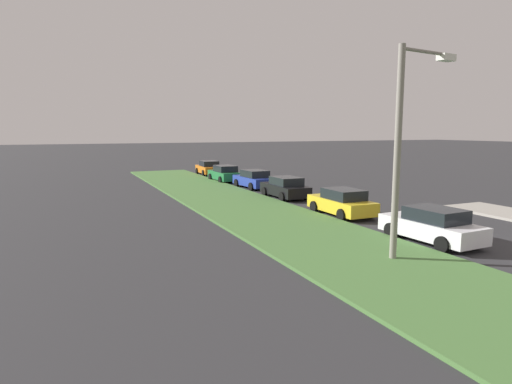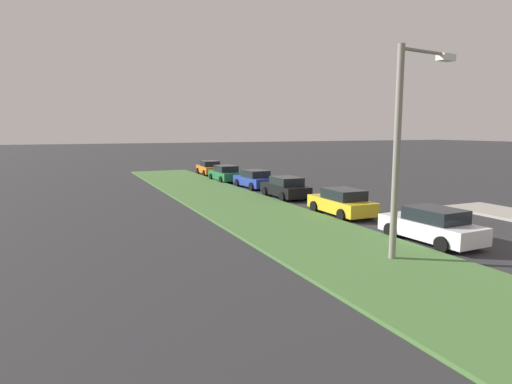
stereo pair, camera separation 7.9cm
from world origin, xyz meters
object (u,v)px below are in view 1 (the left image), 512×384
at_px(parked_car_green, 225,174).
at_px(streetlight, 405,137).
at_px(parked_car_white, 432,225).
at_px(parked_car_black, 285,188).
at_px(parked_car_blue, 254,179).
at_px(parked_car_orange, 209,168).
at_px(parked_car_yellow, 342,202).

bearing_deg(parked_car_green, streetlight, 173.50).
bearing_deg(streetlight, parked_car_white, -65.00).
xyz_separation_m(parked_car_white, parked_car_black, (13.09, -0.03, 0.00)).
height_order(parked_car_white, parked_car_black, same).
bearing_deg(parked_car_blue, parked_car_black, 175.69).
relative_size(parked_car_white, parked_car_green, 1.01).
distance_m(parked_car_white, parked_car_blue, 18.68).
bearing_deg(parked_car_orange, parked_car_black, -177.41).
bearing_deg(parked_car_yellow, parked_car_blue, -0.24).
bearing_deg(streetlight, parked_car_orange, -5.51).
relative_size(parked_car_yellow, parked_car_blue, 0.98).
bearing_deg(parked_car_green, parked_car_yellow, -179.49).
bearing_deg(parked_car_black, parked_car_green, 2.19).
bearing_deg(parked_car_yellow, streetlight, 159.81).
distance_m(parked_car_yellow, parked_car_black, 6.73).
xyz_separation_m(parked_car_black, parked_car_green, (10.87, 0.46, 0.00)).
bearing_deg(parked_car_white, parked_car_yellow, -2.68).
height_order(parked_car_yellow, parked_car_black, same).
xyz_separation_m(parked_car_white, parked_car_yellow, (6.36, 0.03, 0.00)).
xyz_separation_m(parked_car_orange, streetlight, (-31.72, 3.06, 3.67)).
height_order(parked_car_white, parked_car_orange, same).
relative_size(parked_car_white, parked_car_yellow, 1.02).
distance_m(parked_car_yellow, parked_car_green, 17.60).
bearing_deg(streetlight, parked_car_yellow, -20.75).
relative_size(parked_car_black, parked_car_orange, 0.98).
xyz_separation_m(parked_car_yellow, parked_car_black, (6.73, -0.05, 0.00)).
height_order(parked_car_white, parked_car_yellow, same).
height_order(parked_car_black, parked_car_orange, same).
bearing_deg(parked_car_green, parked_car_orange, -5.55).
bearing_deg(parked_car_black, parked_car_orange, -0.46).
xyz_separation_m(parked_car_white, parked_car_orange, (30.34, -0.10, 0.00)).
bearing_deg(parked_car_black, parked_car_yellow, 179.32).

